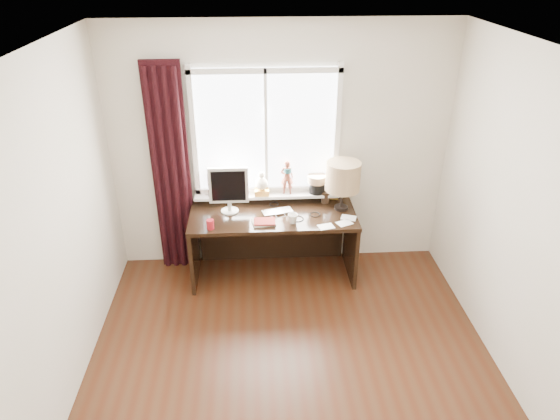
{
  "coord_description": "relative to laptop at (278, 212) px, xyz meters",
  "views": [
    {
      "loc": [
        -0.29,
        -2.83,
        3.19
      ],
      "look_at": [
        -0.05,
        1.25,
        1.0
      ],
      "focal_mm": 32.0,
      "sensor_mm": 36.0,
      "label": 1
    }
  ],
  "objects": [
    {
      "name": "ceiling",
      "position": [
        0.05,
        -1.66,
        1.84
      ],
      "size": [
        3.5,
        4.0,
        0.0
      ],
      "primitive_type": "cube",
      "color": "white",
      "rests_on": "wall_back"
    },
    {
      "name": "curtain",
      "position": [
        -1.08,
        0.25,
        0.35
      ],
      "size": [
        0.38,
        0.09,
        2.25
      ],
      "color": "black",
      "rests_on": "floor"
    },
    {
      "name": "floor",
      "position": [
        0.05,
        -1.66,
        -0.76
      ],
      "size": [
        3.5,
        4.0,
        0.0
      ],
      "primitive_type": "cube",
      "color": "#402414",
      "rests_on": "ground"
    },
    {
      "name": "laptop",
      "position": [
        0.0,
        0.0,
        0.0
      ],
      "size": [
        0.35,
        0.27,
        0.02
      ],
      "primitive_type": "imported",
      "rotation": [
        0.0,
        0.0,
        0.26
      ],
      "color": "silver",
      "rests_on": "desk"
    },
    {
      "name": "loose_papers",
      "position": [
        0.61,
        -0.24,
        -0.01
      ],
      "size": [
        0.43,
        0.31,
        0.0
      ],
      "color": "white",
      "rests_on": "desk"
    },
    {
      "name": "wall_right",
      "position": [
        1.8,
        -1.66,
        0.54
      ],
      "size": [
        0.0,
        4.0,
        2.6
      ],
      "primitive_type": "cube",
      "rotation": [
        1.57,
        0.0,
        1.57
      ],
      "color": "silver",
      "rests_on": "ground"
    },
    {
      "name": "notebook_stack",
      "position": [
        -0.15,
        -0.21,
        0.0
      ],
      "size": [
        0.24,
        0.19,
        0.03
      ],
      "color": "beige",
      "rests_on": "desk"
    },
    {
      "name": "desk_cables",
      "position": [
        0.19,
        -0.04,
        -0.01
      ],
      "size": [
        0.54,
        0.47,
        0.01
      ],
      "color": "black",
      "rests_on": "desk"
    },
    {
      "name": "desk",
      "position": [
        -0.05,
        0.07,
        -0.26
      ],
      "size": [
        1.7,
        0.7,
        0.75
      ],
      "color": "black",
      "rests_on": "floor"
    },
    {
      "name": "mug",
      "position": [
        0.14,
        -0.22,
        0.04
      ],
      "size": [
        0.13,
        0.12,
        0.1
      ],
      "primitive_type": "imported",
      "rotation": [
        0.0,
        0.0,
        0.36
      ],
      "color": "white",
      "rests_on": "desk"
    },
    {
      "name": "brush_holder",
      "position": [
        0.52,
        0.2,
        0.05
      ],
      "size": [
        0.09,
        0.09,
        0.25
      ],
      "color": "black",
      "rests_on": "desk"
    },
    {
      "name": "icon_frame",
      "position": [
        0.62,
        0.27,
        0.05
      ],
      "size": [
        0.1,
        0.04,
        0.13
      ],
      "color": "gold",
      "rests_on": "desk"
    },
    {
      "name": "window",
      "position": [
        -0.09,
        0.29,
        0.54
      ],
      "size": [
        1.52,
        0.2,
        1.4
      ],
      "color": "white",
      "rests_on": "ground"
    },
    {
      "name": "table_lamp",
      "position": [
        0.66,
        0.05,
        0.35
      ],
      "size": [
        0.35,
        0.35,
        0.52
      ],
      "color": "black",
      "rests_on": "desk"
    },
    {
      "name": "wall_left",
      "position": [
        -1.7,
        -1.66,
        0.54
      ],
      "size": [
        0.0,
        4.0,
        2.6
      ],
      "primitive_type": "cube",
      "rotation": [
        1.57,
        0.0,
        1.57
      ],
      "color": "silver",
      "rests_on": "ground"
    },
    {
      "name": "wall_back",
      "position": [
        0.05,
        0.34,
        0.54
      ],
      "size": [
        3.5,
        0.0,
        2.6
      ],
      "primitive_type": "cube",
      "rotation": [
        1.57,
        0.0,
        0.0
      ],
      "color": "silver",
      "rests_on": "ground"
    },
    {
      "name": "red_cup",
      "position": [
        -0.67,
        -0.29,
        0.04
      ],
      "size": [
        0.07,
        0.07,
        0.1
      ],
      "primitive_type": "cylinder",
      "color": "maroon",
      "rests_on": "desk"
    },
    {
      "name": "monitor",
      "position": [
        -0.49,
        0.05,
        0.27
      ],
      "size": [
        0.4,
        0.18,
        0.49
      ],
      "color": "beige",
      "rests_on": "desk"
    }
  ]
}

